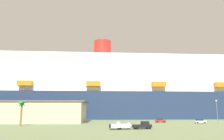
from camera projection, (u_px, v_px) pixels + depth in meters
The scene contains 10 objects.
ground_plane at pixel (123, 121), 105.57m from camera, with size 600.00×600.00×0.00m, color #66754C.
cruise_ship at pixel (152, 93), 140.10m from camera, with size 254.26×34.53×56.17m.
terminal_building at pixel (7, 112), 95.40m from camera, with size 71.50×25.33×9.26m.
pickup_truck at pixel (143, 125), 63.69m from camera, with size 5.89×3.14×2.20m.
small_boat_on_trailer at pixel (122, 126), 62.02m from camera, with size 7.71×3.24×2.15m.
palm_tree at pixel (22, 106), 74.88m from camera, with size 3.12×3.19×8.71m.
street_lamp at pixel (217, 109), 82.82m from camera, with size 0.56×0.56×9.20m.
parked_car_red_hatchback at pixel (160, 120), 95.58m from camera, with size 4.54×2.06×1.58m.
parked_car_white_van at pixel (200, 121), 90.08m from camera, with size 4.84×2.23×1.58m.
parked_car_blue_suv at pixel (5, 121), 88.82m from camera, with size 4.71×2.57×1.58m.
Camera 1 is at (-13.16, -77.68, 5.61)m, focal length 34.83 mm.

